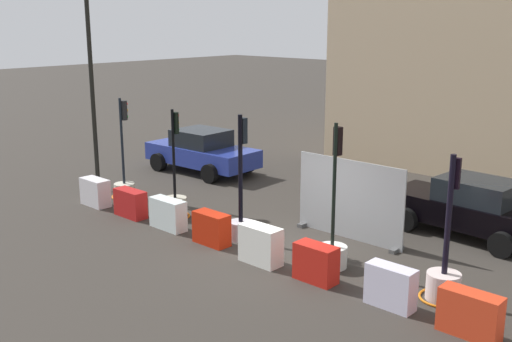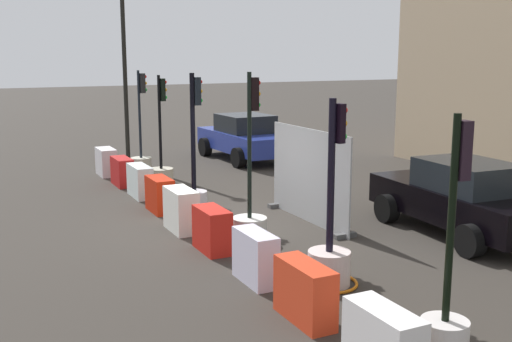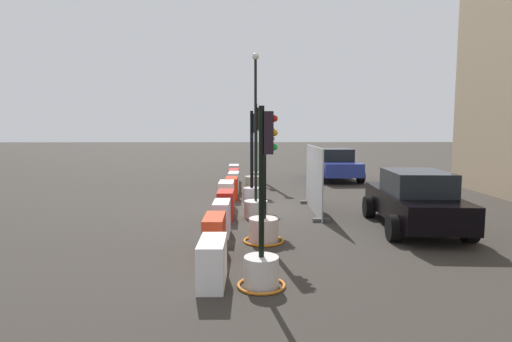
% 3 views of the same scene
% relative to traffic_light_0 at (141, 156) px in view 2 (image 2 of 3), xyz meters
% --- Properties ---
extents(ground_plane, '(120.00, 120.00, 0.00)m').
position_rel_traffic_light_0_xyz_m(ground_plane, '(6.86, -0.29, -0.50)').
color(ground_plane, '#332E29').
extents(traffic_light_0, '(0.86, 0.86, 3.21)m').
position_rel_traffic_light_0_xyz_m(traffic_light_0, '(0.00, 0.00, 0.00)').
color(traffic_light_0, beige).
rests_on(traffic_light_0, ground_plane).
extents(traffic_light_1, '(0.84, 0.84, 3.15)m').
position_rel_traffic_light_0_xyz_m(traffic_light_1, '(2.79, -0.24, -0.05)').
color(traffic_light_1, '#BBB49F').
rests_on(traffic_light_1, ground_plane).
extents(traffic_light_2, '(0.62, 0.62, 3.29)m').
position_rel_traffic_light_0_xyz_m(traffic_light_2, '(5.46, -0.29, 0.17)').
color(traffic_light_2, silver).
rests_on(traffic_light_2, ground_plane).
extents(traffic_light_3, '(0.70, 0.70, 3.38)m').
position_rel_traffic_light_0_xyz_m(traffic_light_3, '(8.28, -0.18, 0.05)').
color(traffic_light_3, silver).
rests_on(traffic_light_3, ground_plane).
extents(traffic_light_4, '(0.97, 0.97, 3.05)m').
position_rel_traffic_light_0_xyz_m(traffic_light_4, '(10.96, -0.05, 0.00)').
color(traffic_light_4, silver).
rests_on(traffic_light_4, ground_plane).
extents(traffic_light_5, '(0.83, 0.83, 3.06)m').
position_rel_traffic_light_0_xyz_m(traffic_light_5, '(13.75, -0.18, 0.07)').
color(traffic_light_5, silver).
rests_on(traffic_light_5, ground_plane).
extents(construction_barrier_0, '(1.01, 0.48, 0.84)m').
position_rel_traffic_light_0_xyz_m(construction_barrier_0, '(0.08, -1.14, -0.08)').
color(construction_barrier_0, silver).
rests_on(construction_barrier_0, ground_plane).
extents(construction_barrier_1, '(1.08, 0.44, 0.80)m').
position_rel_traffic_light_0_xyz_m(construction_barrier_1, '(1.78, -1.08, -0.10)').
color(construction_barrier_1, red).
rests_on(construction_barrier_1, ground_plane).
extents(construction_barrier_2, '(1.14, 0.43, 0.84)m').
position_rel_traffic_light_0_xyz_m(construction_barrier_2, '(3.41, -1.03, -0.08)').
color(construction_barrier_2, silver).
rests_on(construction_barrier_2, ground_plane).
extents(construction_barrier_3, '(1.00, 0.45, 0.83)m').
position_rel_traffic_light_0_xyz_m(construction_barrier_3, '(5.15, -1.05, -0.08)').
color(construction_barrier_3, red).
rests_on(construction_barrier_3, ground_plane).
extents(construction_barrier_4, '(1.04, 0.48, 0.91)m').
position_rel_traffic_light_0_xyz_m(construction_barrier_4, '(6.92, -1.15, -0.04)').
color(construction_barrier_4, white).
rests_on(construction_barrier_4, ground_plane).
extents(construction_barrier_5, '(0.96, 0.47, 0.84)m').
position_rel_traffic_light_0_xyz_m(construction_barrier_5, '(8.49, -1.09, -0.08)').
color(construction_barrier_5, red).
rests_on(construction_barrier_5, ground_plane).
extents(construction_barrier_6, '(1.00, 0.41, 0.86)m').
position_rel_traffic_light_0_xyz_m(construction_barrier_6, '(10.34, -1.08, -0.07)').
color(construction_barrier_6, silver).
rests_on(construction_barrier_6, ground_plane).
extents(construction_barrier_7, '(1.12, 0.42, 0.85)m').
position_rel_traffic_light_0_xyz_m(construction_barrier_7, '(11.99, -1.13, -0.07)').
color(construction_barrier_7, red).
rests_on(construction_barrier_7, ground_plane).
extents(construction_barrier_8, '(1.10, 0.45, 0.79)m').
position_rel_traffic_light_0_xyz_m(construction_barrier_8, '(13.63, -1.03, -0.10)').
color(construction_barrier_8, white).
rests_on(construction_barrier_8, ground_plane).
extents(car_black_sedan, '(4.38, 2.23, 1.57)m').
position_rel_traffic_light_0_xyz_m(car_black_sedan, '(9.75, 4.00, 0.28)').
color(car_black_sedan, black).
rests_on(car_black_sedan, ground_plane).
extents(car_blue_estate, '(4.46, 2.33, 1.60)m').
position_rel_traffic_light_0_xyz_m(car_blue_estate, '(-0.65, 3.99, 0.30)').
color(car_blue_estate, '#263695').
rests_on(car_blue_estate, ground_plane).
extents(street_lamp_post, '(0.36, 0.36, 6.52)m').
position_rel_traffic_light_0_xyz_m(street_lamp_post, '(-1.44, -0.05, 3.48)').
color(street_lamp_post, black).
rests_on(street_lamp_post, ground_plane).
extents(site_fence_panel, '(3.19, 0.50, 2.10)m').
position_rel_traffic_light_0_xyz_m(site_fence_panel, '(7.48, 1.68, 0.50)').
color(site_fence_panel, '#9FA2A4').
rests_on(site_fence_panel, ground_plane).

